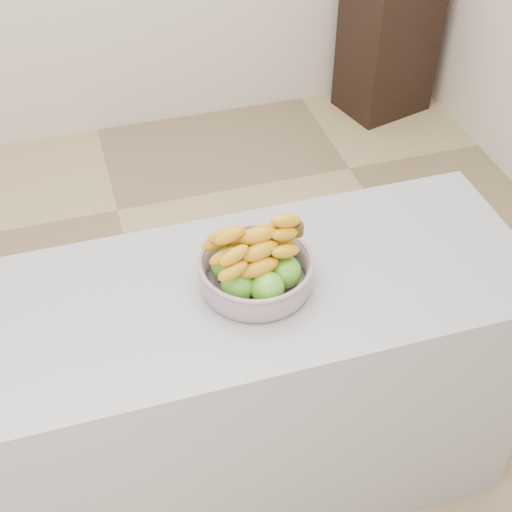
# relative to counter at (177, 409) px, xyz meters

# --- Properties ---
(ground) EXTENTS (4.00, 4.00, 0.00)m
(ground) POSITION_rel_counter_xyz_m (0.00, 0.34, -0.45)
(ground) COLOR tan
(ground) RESTS_ON ground
(counter) EXTENTS (2.00, 0.60, 0.90)m
(counter) POSITION_rel_counter_xyz_m (0.00, 0.00, 0.00)
(counter) COLOR gray
(counter) RESTS_ON ground
(cabinet) EXTENTS (0.53, 0.47, 0.82)m
(cabinet) POSITION_rel_counter_xyz_m (1.65, 2.12, -0.04)
(cabinet) COLOR black
(cabinet) RESTS_ON ground
(fruit_bowl) EXTENTS (0.30, 0.30, 0.19)m
(fruit_bowl) POSITION_rel_counter_xyz_m (0.24, -0.00, 0.51)
(fruit_bowl) COLOR #A1B1C1
(fruit_bowl) RESTS_ON counter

